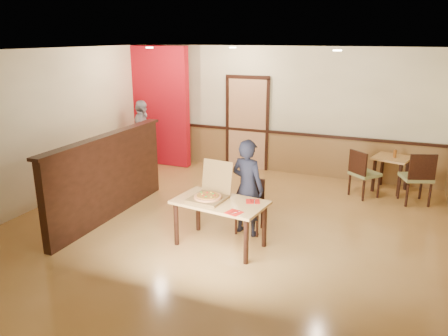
% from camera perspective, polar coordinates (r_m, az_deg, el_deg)
% --- Properties ---
extents(floor, '(7.00, 7.00, 0.00)m').
position_cam_1_polar(floor, '(7.10, -0.27, -8.17)').
color(floor, tan).
rests_on(floor, ground).
extents(ceiling, '(7.00, 7.00, 0.00)m').
position_cam_1_polar(ceiling, '(6.43, -0.30, 15.05)').
color(ceiling, black).
rests_on(ceiling, wall_back).
extents(wall_back, '(7.00, 0.00, 7.00)m').
position_cam_1_polar(wall_back, '(9.88, 7.58, 7.40)').
color(wall_back, '#FFFAC7').
rests_on(wall_back, floor).
extents(wall_left, '(0.00, 7.00, 7.00)m').
position_cam_1_polar(wall_left, '(8.57, -22.53, 4.80)').
color(wall_left, '#FFFAC7').
rests_on(wall_left, floor).
extents(wainscot_back, '(7.00, 0.04, 0.90)m').
position_cam_1_polar(wainscot_back, '(10.06, 7.33, 2.03)').
color(wainscot_back, olive).
rests_on(wainscot_back, floor).
extents(chair_rail_back, '(7.00, 0.06, 0.06)m').
position_cam_1_polar(chair_rail_back, '(9.93, 7.40, 4.63)').
color(chair_rail_back, black).
rests_on(chair_rail_back, wall_back).
extents(back_door, '(0.90, 0.06, 2.10)m').
position_cam_1_polar(back_door, '(10.14, 3.06, 5.75)').
color(back_door, tan).
rests_on(back_door, wall_back).
extents(booth_partition, '(0.20, 3.10, 1.44)m').
position_cam_1_polar(booth_partition, '(7.62, -14.91, -1.04)').
color(booth_partition, black).
rests_on(booth_partition, floor).
extents(red_accent_panel, '(1.60, 0.20, 2.78)m').
position_cam_1_polar(red_accent_panel, '(10.55, -8.70, 7.95)').
color(red_accent_panel, '#A80C18').
rests_on(red_accent_panel, floor).
extents(spot_a, '(0.14, 0.14, 0.02)m').
position_cam_1_polar(spot_a, '(9.09, -9.71, 15.24)').
color(spot_a, '#F8E8AD').
rests_on(spot_a, ceiling).
extents(spot_b, '(0.14, 0.14, 0.02)m').
position_cam_1_polar(spot_b, '(9.05, 1.15, 15.46)').
color(spot_b, '#F8E8AD').
rests_on(spot_b, ceiling).
extents(spot_c, '(0.14, 0.14, 0.02)m').
position_cam_1_polar(spot_c, '(7.52, 14.59, 14.65)').
color(spot_c, '#F8E8AD').
rests_on(spot_c, ceiling).
extents(main_table, '(1.41, 0.92, 0.71)m').
position_cam_1_polar(main_table, '(6.39, -0.52, -5.25)').
color(main_table, tan).
rests_on(main_table, floor).
extents(diner_chair, '(0.45, 0.45, 0.83)m').
position_cam_1_polar(diner_chair, '(6.98, 3.47, -4.59)').
color(diner_chair, olive).
rests_on(diner_chair, floor).
extents(side_chair_left, '(0.65, 0.65, 0.93)m').
position_cam_1_polar(side_chair_left, '(8.77, 17.64, -0.48)').
color(side_chair_left, olive).
rests_on(side_chair_left, floor).
extents(side_chair_right, '(0.64, 0.64, 1.00)m').
position_cam_1_polar(side_chair_right, '(8.73, 23.98, -0.97)').
color(side_chair_right, olive).
rests_on(side_chair_right, floor).
extents(side_table, '(0.80, 0.80, 0.70)m').
position_cam_1_polar(side_table, '(9.32, 21.01, 0.35)').
color(side_table, tan).
rests_on(side_table, floor).
extents(diner, '(0.63, 0.50, 1.53)m').
position_cam_1_polar(diner, '(6.74, 3.08, -2.56)').
color(diner, black).
rests_on(diner, floor).
extents(passerby, '(0.74, 1.03, 1.63)m').
position_cam_1_polar(passerby, '(10.17, -10.62, 4.15)').
color(passerby, '#9A9AA2').
rests_on(passerby, floor).
extents(pizza_box, '(0.54, 0.63, 0.52)m').
position_cam_1_polar(pizza_box, '(6.41, -1.91, -3.49)').
color(pizza_box, brown).
rests_on(pizza_box, main_table).
extents(pizza, '(0.52, 0.52, 0.03)m').
position_cam_1_polar(pizza, '(6.38, -2.15, -3.78)').
color(pizza, '#C78248').
rests_on(pizza, pizza_box).
extents(napkin_near, '(0.25, 0.25, 0.01)m').
position_cam_1_polar(napkin_near, '(5.95, 1.30, -5.83)').
color(napkin_near, red).
rests_on(napkin_near, main_table).
extents(napkin_far, '(0.25, 0.25, 0.01)m').
position_cam_1_polar(napkin_far, '(6.34, 3.77, -4.37)').
color(napkin_far, red).
rests_on(napkin_far, main_table).
extents(condiment, '(0.06, 0.06, 0.16)m').
position_cam_1_polar(condiment, '(9.23, 21.42, 1.76)').
color(condiment, brown).
rests_on(condiment, side_table).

